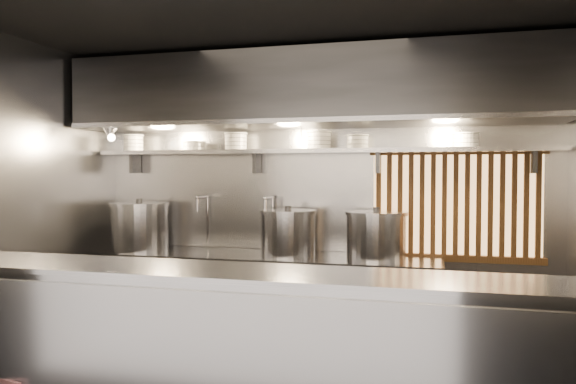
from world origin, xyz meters
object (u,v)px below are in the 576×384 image
at_px(pendant_bulb, 301,142).
at_px(stock_pot_right, 376,235).
at_px(stock_pot_mid, 288,233).
at_px(stock_pot_left, 139,226).
at_px(heat_lamp, 110,132).

xyz_separation_m(pendant_bulb, stock_pot_right, (0.71, -0.03, -0.85)).
bearing_deg(pendant_bulb, stock_pot_mid, -154.36).
xyz_separation_m(pendant_bulb, stock_pot_mid, (-0.11, -0.05, -0.85)).
bearing_deg(stock_pot_left, pendant_bulb, 2.63).
bearing_deg(stock_pot_mid, pendant_bulb, 25.64).
bearing_deg(stock_pot_right, stock_pot_left, -179.00).
bearing_deg(pendant_bulb, stock_pot_right, -2.80).
bearing_deg(heat_lamp, stock_pot_right, 7.17).
distance_m(heat_lamp, stock_pot_right, 2.70).
height_order(heat_lamp, stock_pot_mid, heat_lamp).
height_order(stock_pot_mid, stock_pot_right, stock_pot_mid).
xyz_separation_m(heat_lamp, pendant_bulb, (1.80, 0.35, -0.11)).
relative_size(pendant_bulb, stock_pot_mid, 0.32).
distance_m(heat_lamp, stock_pot_left, 0.98).
relative_size(stock_pot_left, stock_pot_mid, 1.10).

